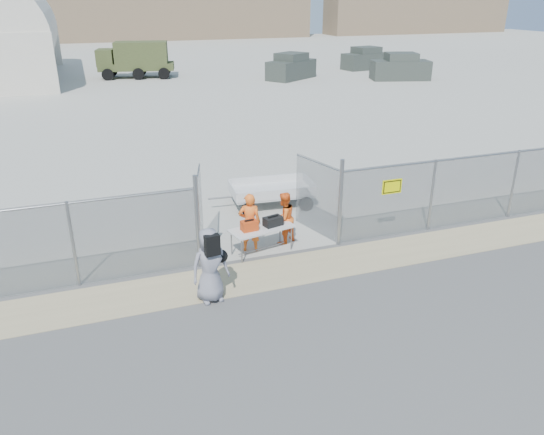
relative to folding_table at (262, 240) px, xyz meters
name	(u,v)px	position (x,y,z in m)	size (l,w,h in m)	color
ground	(300,290)	(0.22, -2.23, -0.37)	(160.00, 160.00, 0.00)	#474747
tarmac_inside	(129,71)	(0.22, 39.77, -0.37)	(160.00, 80.00, 0.01)	#A7A69B
dirt_strip	(285,271)	(0.22, -1.23, -0.37)	(44.00, 1.60, 0.01)	tan
distant_hills	(136,9)	(5.22, 75.77, 4.13)	(140.00, 6.00, 9.00)	#7F684F
chain_link_fence	(272,217)	(0.22, -0.23, 0.73)	(40.00, 0.20, 2.20)	gray
folding_table	(262,240)	(0.00, 0.00, 0.00)	(1.75, 0.73, 0.74)	silver
orange_bag	(249,226)	(-0.36, -0.05, 0.51)	(0.43, 0.29, 0.27)	#CC4012
black_duffel	(273,221)	(0.34, 0.03, 0.50)	(0.51, 0.30, 0.25)	black
security_worker_left	(250,223)	(-0.27, 0.23, 0.47)	(0.61, 0.40, 1.68)	orange
security_worker_right	(284,218)	(0.79, 0.40, 0.38)	(0.73, 0.57, 1.51)	orange
visitor	(210,265)	(-1.88, -1.93, 0.53)	(0.88, 0.57, 1.80)	gray
utility_trailer	(272,193)	(1.44, 3.26, 0.06)	(3.53, 1.82, 0.85)	silver
military_truck	(136,60)	(0.53, 34.94, 1.10)	(6.17, 2.28, 2.94)	#3F4924
parked_vehicle_near	(291,66)	(12.60, 29.92, 0.66)	(4.58, 2.07, 2.07)	#39403A
parked_vehicle_mid	(366,58)	(21.53, 33.44, 0.63)	(4.42, 2.00, 2.00)	#39403A
parked_vehicle_far	(400,67)	(20.95, 26.53, 0.69)	(4.68, 2.12, 2.12)	#39403A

